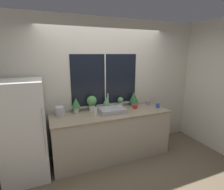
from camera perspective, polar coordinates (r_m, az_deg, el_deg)
ground_plane at (r=3.51m, az=2.08°, el=-21.77°), size 14.00×14.00×0.00m
wall_back at (r=3.60m, az=-2.42°, el=2.70°), size 8.00×0.09×2.70m
wall_right at (r=5.33m, az=17.04°, el=5.61°), size 0.06×7.00×2.70m
counter at (r=3.53m, az=-0.07°, el=-12.83°), size 2.28×0.68×0.91m
refrigerator at (r=3.17m, az=-26.89°, el=-10.44°), size 0.68×0.69×1.63m
sink at (r=3.36m, az=-0.08°, el=-4.95°), size 0.48×0.42×0.33m
potted_plant_far_left at (r=3.38m, az=-11.68°, el=-2.84°), size 0.17×0.17×0.29m
potted_plant_left at (r=3.44m, az=-6.63°, el=-2.23°), size 0.19×0.19×0.30m
potted_plant_center at (r=3.54m, az=-1.84°, el=-2.31°), size 0.14×0.14×0.26m
potted_plant_right at (r=3.66m, az=2.77°, el=-2.16°), size 0.12×0.12×0.22m
potted_plant_far_right at (r=3.78m, az=7.10°, el=-0.87°), size 0.20×0.20×0.30m
soap_bottle at (r=3.21m, az=-5.31°, el=-5.16°), size 0.05×0.05×0.21m
mug_grey at (r=3.94m, az=11.53°, el=-2.47°), size 0.09×0.09×0.09m
mug_blue at (r=3.78m, az=14.66°, el=-3.32°), size 0.08×0.08×0.09m
mug_red at (r=3.64m, az=7.49°, el=-3.78°), size 0.10×0.10×0.08m
kettle at (r=3.31m, az=-16.69°, el=-5.00°), size 0.17×0.17×0.19m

